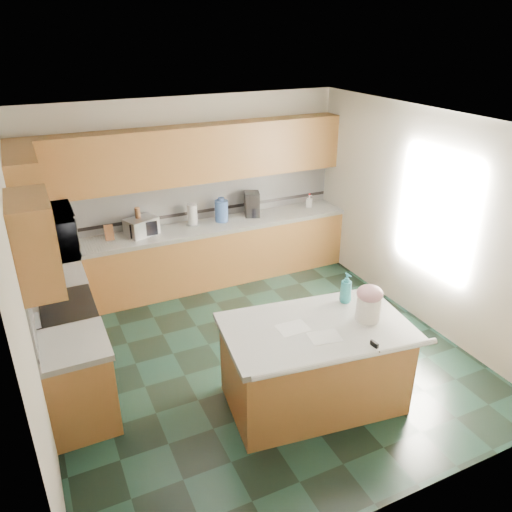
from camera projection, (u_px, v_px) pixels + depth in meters
floor at (257, 355)px, 5.93m from camera, size 4.60×4.60×0.00m
ceiling at (257, 124)px, 4.79m from camera, size 4.60×4.60×0.00m
wall_back at (189, 192)px, 7.26m from camera, size 4.60×0.04×2.70m
wall_front at (401, 377)px, 3.46m from camera, size 4.60×0.04×2.70m
wall_left at (23, 297)px, 4.46m from camera, size 0.04×4.60×2.70m
wall_right at (424, 219)px, 6.26m from camera, size 0.04×4.60×2.70m
back_base_cab at (199, 257)px, 7.39m from camera, size 4.60×0.60×0.86m
back_countertop at (198, 229)px, 7.19m from camera, size 4.60×0.64×0.06m
back_upper_cab at (191, 154)px, 6.86m from camera, size 4.60×0.33×0.78m
back_backsplash at (190, 200)px, 7.28m from camera, size 4.60×0.02×0.63m
back_accent_band at (191, 213)px, 7.36m from camera, size 4.60×0.01×0.05m
left_base_cab_rear at (62, 310)px, 6.03m from camera, size 0.60×0.82×0.86m
left_counter_rear at (56, 276)px, 5.83m from camera, size 0.64×0.82×0.06m
left_base_cab_front at (80, 385)px, 4.78m from camera, size 0.60×0.72×0.86m
left_counter_front at (72, 345)px, 4.58m from camera, size 0.64×0.72×0.06m
left_backsplash at (27, 282)px, 4.97m from camera, size 0.02×2.30×0.63m
left_accent_band at (31, 299)px, 5.06m from camera, size 0.01×2.30×0.05m
left_upper_cab_rear at (25, 188)px, 5.45m from camera, size 0.33×1.09×0.78m
left_upper_cab_front at (35, 243)px, 4.08m from camera, size 0.33×0.72×0.78m
range_body at (70, 344)px, 5.38m from camera, size 0.60×0.76×0.88m
range_oven_door at (98, 340)px, 5.51m from camera, size 0.02×0.68×0.55m
range_cooktop at (63, 307)px, 5.18m from camera, size 0.62×0.78×0.04m
range_handle at (96, 310)px, 5.36m from camera, size 0.02×0.66×0.02m
range_backguard at (34, 302)px, 5.03m from camera, size 0.06×0.76×0.18m
microwave at (49, 233)px, 4.83m from camera, size 0.50×0.73×0.41m
island_base at (314, 367)px, 5.03m from camera, size 1.82×1.19×0.86m
island_top at (316, 328)px, 4.84m from camera, size 1.93×1.30×0.06m
island_bullnose at (348, 359)px, 4.40m from camera, size 1.80×0.30×0.06m
treat_jar at (368, 308)px, 4.88m from camera, size 0.30×0.30×0.25m
treat_jar_lid at (370, 294)px, 4.81m from camera, size 0.26×0.26×0.16m
treat_jar_knob at (370, 289)px, 4.79m from camera, size 0.08×0.03×0.03m
treat_jar_knob_end_l at (367, 290)px, 4.78m from camera, size 0.05×0.05×0.05m
treat_jar_knob_end_r at (374, 288)px, 4.81m from camera, size 0.05×0.05×0.05m
soap_bottle_island at (346, 288)px, 5.17m from camera, size 0.13×0.13×0.33m
paper_sheet_a at (325, 337)px, 4.65m from camera, size 0.33×0.27×0.00m
paper_sheet_b at (293, 328)px, 4.79m from camera, size 0.30×0.23×0.00m
clamp_body at (374, 345)px, 4.51m from camera, size 0.04×0.09×0.08m
clamp_handle at (378, 350)px, 4.48m from camera, size 0.01×0.06×0.01m
knife_block at (109, 233)px, 6.70m from camera, size 0.13×0.16×0.23m
utensil_crock at (139, 229)px, 6.89m from camera, size 0.13×0.13×0.16m
utensil_bundle at (138, 216)px, 6.81m from camera, size 0.07×0.07×0.23m
toaster_oven at (142, 226)px, 6.86m from camera, size 0.49×0.42×0.24m
toaster_oven_door at (144, 230)px, 6.75m from camera, size 0.38×0.01×0.20m
paper_towel at (193, 215)px, 7.18m from camera, size 0.14×0.14×0.31m
paper_towel_base at (193, 224)px, 7.24m from camera, size 0.21×0.21×0.01m
water_jug at (221, 211)px, 7.31m from camera, size 0.19×0.19×0.32m
water_jug_neck at (221, 199)px, 7.24m from camera, size 0.09×0.09×0.05m
coffee_maker at (252, 204)px, 7.51m from camera, size 0.28×0.30×0.37m
coffee_carafe at (253, 212)px, 7.51m from camera, size 0.15×0.15×0.15m
soap_bottle_back at (309, 201)px, 7.91m from camera, size 0.13×0.13×0.20m
soap_back_cap at (310, 194)px, 7.86m from camera, size 0.02×0.02×0.03m
window_light_proxy at (436, 213)px, 6.02m from camera, size 0.02×1.40×1.10m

